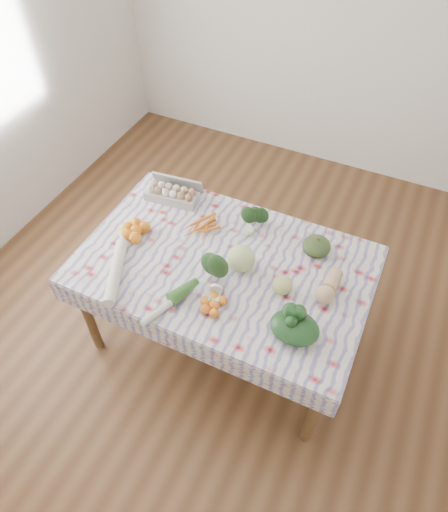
% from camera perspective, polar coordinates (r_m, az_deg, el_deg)
% --- Properties ---
extents(ground, '(4.50, 4.50, 0.00)m').
position_cam_1_polar(ground, '(3.23, 0.00, -9.70)').
color(ground, '#54341C').
rests_on(ground, ground).
extents(wall_back, '(4.00, 0.04, 2.80)m').
position_cam_1_polar(wall_back, '(4.09, 15.37, 27.79)').
color(wall_back, white).
rests_on(wall_back, ground).
extents(dining_table, '(1.60, 1.00, 0.75)m').
position_cam_1_polar(dining_table, '(2.68, 0.00, -2.01)').
color(dining_table, brown).
rests_on(dining_table, ground).
extents(tablecloth, '(1.66, 1.06, 0.01)m').
position_cam_1_polar(tablecloth, '(2.62, 0.00, -0.93)').
color(tablecloth, silver).
rests_on(tablecloth, dining_table).
extents(egg_carton, '(0.36, 0.17, 0.09)m').
position_cam_1_polar(egg_carton, '(2.99, -6.57, 7.63)').
color(egg_carton, '#ADADA7').
rests_on(egg_carton, tablecloth).
extents(carrot_bunch, '(0.23, 0.22, 0.04)m').
position_cam_1_polar(carrot_bunch, '(2.80, -2.70, 3.74)').
color(carrot_bunch, orange).
rests_on(carrot_bunch, tablecloth).
extents(kale_bunch, '(0.17, 0.16, 0.13)m').
position_cam_1_polar(kale_bunch, '(2.76, 3.81, 4.33)').
color(kale_bunch, '#193A15').
rests_on(kale_bunch, tablecloth).
extents(kabocha_squash, '(0.19, 0.19, 0.11)m').
position_cam_1_polar(kabocha_squash, '(2.68, 11.49, 1.23)').
color(kabocha_squash, '#364C23').
rests_on(kabocha_squash, tablecloth).
extents(cabbage, '(0.18, 0.18, 0.16)m').
position_cam_1_polar(cabbage, '(2.53, 2.17, -0.31)').
color(cabbage, '#BAD084').
rests_on(cabbage, tablecloth).
extents(butternut_squash, '(0.12, 0.23, 0.10)m').
position_cam_1_polar(butternut_squash, '(2.51, 13.03, -3.64)').
color(butternut_squash, tan).
rests_on(butternut_squash, tablecloth).
extents(orange_cluster, '(0.24, 0.24, 0.08)m').
position_cam_1_polar(orange_cluster, '(2.79, -10.97, 3.14)').
color(orange_cluster, orange).
rests_on(orange_cluster, tablecloth).
extents(broccoli, '(0.21, 0.21, 0.13)m').
position_cam_1_polar(broccoli, '(2.46, -0.77, -2.84)').
color(broccoli, '#20441B').
rests_on(broccoli, tablecloth).
extents(mandarin_cluster, '(0.19, 0.19, 0.06)m').
position_cam_1_polar(mandarin_cluster, '(2.40, -1.24, -6.07)').
color(mandarin_cluster, orange).
rests_on(mandarin_cluster, tablecloth).
extents(grapefruit, '(0.13, 0.13, 0.11)m').
position_cam_1_polar(grapefruit, '(2.46, 7.30, -3.62)').
color(grapefruit, '#CACA6E').
rests_on(grapefruit, tablecloth).
extents(spinach_bag, '(0.30, 0.27, 0.11)m').
position_cam_1_polar(spinach_bag, '(2.31, 8.82, -8.83)').
color(spinach_bag, '#133415').
rests_on(spinach_bag, tablecloth).
extents(daikon, '(0.25, 0.45, 0.07)m').
position_cam_1_polar(daikon, '(2.60, -13.36, -1.85)').
color(daikon, white).
rests_on(daikon, tablecloth).
extents(leek, '(0.17, 0.36, 0.04)m').
position_cam_1_polar(leek, '(2.43, -6.81, -5.91)').
color(leek, beige).
rests_on(leek, tablecloth).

